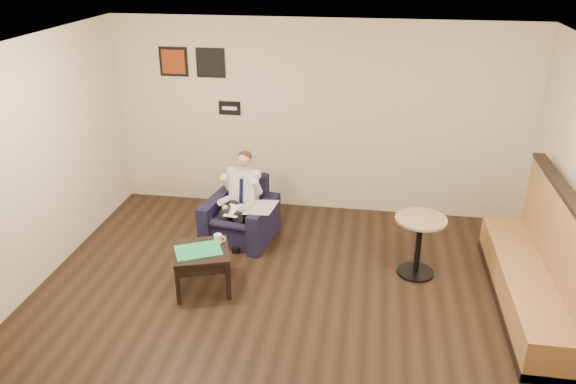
# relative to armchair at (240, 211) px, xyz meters

# --- Properties ---
(ground) EXTENTS (6.00, 6.00, 0.00)m
(ground) POSITION_rel_armchair_xyz_m (0.91, -1.83, -0.42)
(ground) COLOR black
(ground) RESTS_ON ground
(wall_back) EXTENTS (6.00, 0.02, 2.80)m
(wall_back) POSITION_rel_armchair_xyz_m (0.91, 1.17, 0.98)
(wall_back) COLOR #F1E5C5
(wall_back) RESTS_ON ground
(ceiling) EXTENTS (6.00, 6.00, 0.02)m
(ceiling) POSITION_rel_armchair_xyz_m (0.91, -1.83, 2.38)
(ceiling) COLOR white
(ceiling) RESTS_ON wall_back
(seating_sign) EXTENTS (0.32, 0.02, 0.20)m
(seating_sign) POSITION_rel_armchair_xyz_m (-0.39, 1.16, 1.08)
(seating_sign) COLOR black
(seating_sign) RESTS_ON wall_back
(art_print_left) EXTENTS (0.42, 0.03, 0.42)m
(art_print_left) POSITION_rel_armchair_xyz_m (-1.19, 1.16, 1.73)
(art_print_left) COLOR #903411
(art_print_left) RESTS_ON wall_back
(art_print_right) EXTENTS (0.42, 0.03, 0.42)m
(art_print_right) POSITION_rel_armchair_xyz_m (-0.64, 1.16, 1.73)
(art_print_right) COLOR black
(art_print_right) RESTS_ON wall_back
(armchair) EXTENTS (1.00, 1.00, 0.83)m
(armchair) POSITION_rel_armchair_xyz_m (0.00, 0.00, 0.00)
(armchair) COLOR black
(armchair) RESTS_ON ground
(seated_man) EXTENTS (0.68, 0.90, 1.14)m
(seated_man) POSITION_rel_armchair_xyz_m (-0.02, -0.11, 0.15)
(seated_man) COLOR silver
(seated_man) RESTS_ON armchair
(lap_papers) EXTENTS (0.22, 0.29, 0.01)m
(lap_papers) POSITION_rel_armchair_xyz_m (-0.04, -0.20, 0.10)
(lap_papers) COLOR white
(lap_papers) RESTS_ON seated_man
(newspaper) EXTENTS (0.42, 0.49, 0.01)m
(newspaper) POSITION_rel_armchair_xyz_m (0.33, -0.15, 0.15)
(newspaper) COLOR silver
(newspaper) RESTS_ON armchair
(side_table) EXTENTS (0.79, 0.79, 0.51)m
(side_table) POSITION_rel_armchair_xyz_m (-0.15, -1.24, -0.16)
(side_table) COLOR black
(side_table) RESTS_ON ground
(green_folder) EXTENTS (0.62, 0.55, 0.01)m
(green_folder) POSITION_rel_armchair_xyz_m (-0.17, -1.27, 0.10)
(green_folder) COLOR #22AD5F
(green_folder) RESTS_ON side_table
(coffee_mug) EXTENTS (0.12, 0.12, 0.11)m
(coffee_mug) POSITION_rel_armchair_xyz_m (-0.00, -1.04, 0.15)
(coffee_mug) COLOR white
(coffee_mug) RESTS_ON side_table
(smartphone) EXTENTS (0.17, 0.10, 0.01)m
(smartphone) POSITION_rel_armchair_xyz_m (-0.15, -1.05, 0.10)
(smartphone) COLOR black
(smartphone) RESTS_ON side_table
(banquette) EXTENTS (0.62, 2.59, 1.33)m
(banquette) POSITION_rel_armchair_xyz_m (3.50, -0.99, 0.25)
(banquette) COLOR #A0713E
(banquette) RESTS_ON ground
(cafe_table) EXTENTS (0.80, 0.80, 0.76)m
(cafe_table) POSITION_rel_armchair_xyz_m (2.33, -0.53, -0.04)
(cafe_table) COLOR tan
(cafe_table) RESTS_ON ground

